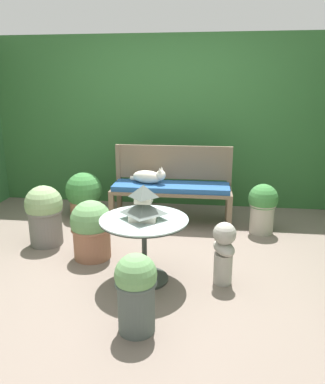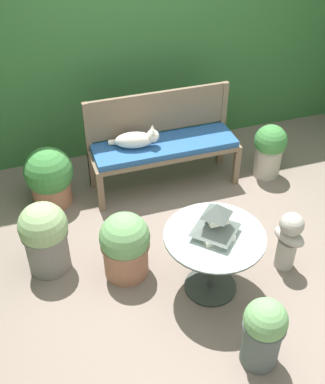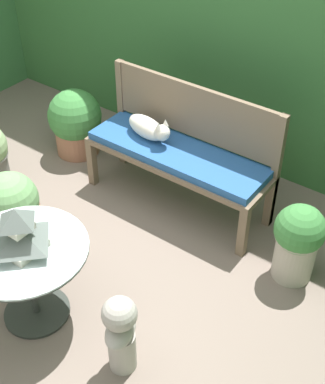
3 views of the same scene
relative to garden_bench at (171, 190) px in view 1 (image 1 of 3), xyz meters
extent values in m
plane|color=#75665B|center=(-0.08, -1.12, -0.43)|extent=(30.00, 30.00, 0.00)
cube|color=#336633|center=(-0.08, 1.20, 0.73)|extent=(6.40, 0.82, 2.32)
cube|color=brown|center=(-0.70, -0.20, -0.23)|extent=(0.06, 0.06, 0.40)
cube|color=brown|center=(0.70, -0.20, -0.23)|extent=(0.06, 0.06, 0.40)
cube|color=brown|center=(-0.70, 0.20, -0.23)|extent=(0.06, 0.06, 0.40)
cube|color=brown|center=(0.70, 0.20, -0.23)|extent=(0.06, 0.06, 0.40)
cube|color=brown|center=(0.00, 0.00, -0.01)|extent=(1.47, 0.46, 0.04)
cube|color=#23518E|center=(0.00, 0.00, 0.04)|extent=(1.41, 0.42, 0.06)
cube|color=brown|center=(-0.70, 0.21, 0.04)|extent=(0.06, 0.06, 0.94)
cube|color=brown|center=(0.70, 0.21, 0.04)|extent=(0.06, 0.06, 0.94)
cube|color=brown|center=(0.00, 0.21, 0.30)|extent=(1.41, 0.04, 0.42)
ellipsoid|color=silver|center=(-0.30, 0.01, 0.15)|extent=(0.39, 0.23, 0.16)
sphere|color=silver|center=(-0.13, -0.02, 0.19)|extent=(0.12, 0.12, 0.12)
cone|color=silver|center=(-0.12, 0.01, 0.26)|extent=(0.05, 0.05, 0.06)
cone|color=silver|center=(-0.13, -0.06, 0.26)|extent=(0.05, 0.05, 0.06)
cylinder|color=silver|center=(-0.43, 0.11, 0.10)|extent=(0.21, 0.10, 0.06)
cylinder|color=#2D332D|center=(-0.08, -1.43, -0.42)|extent=(0.42, 0.42, 0.02)
cylinder|color=#2D332D|center=(-0.08, -1.43, -0.15)|extent=(0.04, 0.04, 0.56)
cylinder|color=silver|center=(-0.08, -1.43, 0.14)|extent=(0.76, 0.76, 0.01)
torus|color=#2D332D|center=(-0.08, -1.43, 0.13)|extent=(0.76, 0.76, 0.02)
cube|color=beige|center=(-0.08, -1.43, 0.17)|extent=(0.23, 0.23, 0.05)
pyramid|color=#56605B|center=(-0.08, -1.43, 0.24)|extent=(0.31, 0.31, 0.09)
cube|color=beige|center=(-0.08, -1.43, 0.31)|extent=(0.14, 0.14, 0.05)
pyramid|color=#56605B|center=(-0.08, -1.43, 0.39)|extent=(0.19, 0.19, 0.10)
cylinder|color=#A39E93|center=(0.60, -1.40, -0.29)|extent=(0.16, 0.16, 0.27)
ellipsoid|color=#A39E93|center=(0.60, -1.40, -0.10)|extent=(0.25, 0.32, 0.11)
sphere|color=#A39E93|center=(0.60, -1.40, 0.03)|extent=(0.20, 0.20, 0.20)
cylinder|color=#ADA393|center=(1.08, -0.17, -0.25)|extent=(0.27, 0.27, 0.36)
torus|color=#ADA393|center=(1.08, -0.17, -0.09)|extent=(0.31, 0.31, 0.03)
sphere|color=#3D7F3D|center=(1.08, -0.17, -0.02)|extent=(0.34, 0.34, 0.34)
cylinder|color=#9E664C|center=(-0.68, -1.05, -0.27)|extent=(0.37, 0.37, 0.32)
torus|color=#9E664C|center=(-0.68, -1.05, -0.13)|extent=(0.40, 0.40, 0.03)
sphere|color=#66995B|center=(-0.68, -1.05, -0.04)|extent=(0.41, 0.41, 0.41)
cylinder|color=slate|center=(-1.28, -0.79, -0.24)|extent=(0.35, 0.35, 0.38)
torus|color=slate|center=(-1.28, -0.79, -0.06)|extent=(0.38, 0.38, 0.03)
sphere|color=#89A870|center=(-1.28, -0.79, 0.02)|extent=(0.40, 0.40, 0.40)
cylinder|color=#4C5651|center=(-0.02, -2.14, -0.24)|extent=(0.26, 0.26, 0.38)
torus|color=#4C5651|center=(-0.02, -2.14, -0.06)|extent=(0.29, 0.29, 0.03)
sphere|color=#66995B|center=(-0.02, -2.14, 0.00)|extent=(0.29, 0.29, 0.29)
cylinder|color=#9E664C|center=(-1.13, 0.07, -0.29)|extent=(0.38, 0.38, 0.28)
torus|color=#9E664C|center=(-1.13, 0.07, -0.16)|extent=(0.41, 0.41, 0.03)
sphere|color=#3D7F3D|center=(-1.13, 0.07, -0.07)|extent=(0.47, 0.47, 0.47)
camera|label=1|loc=(0.45, -4.38, 1.24)|focal=35.00mm
camera|label=2|loc=(-1.26, -3.78, 2.57)|focal=45.00mm
camera|label=3|loc=(1.85, -2.72, 2.31)|focal=50.00mm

